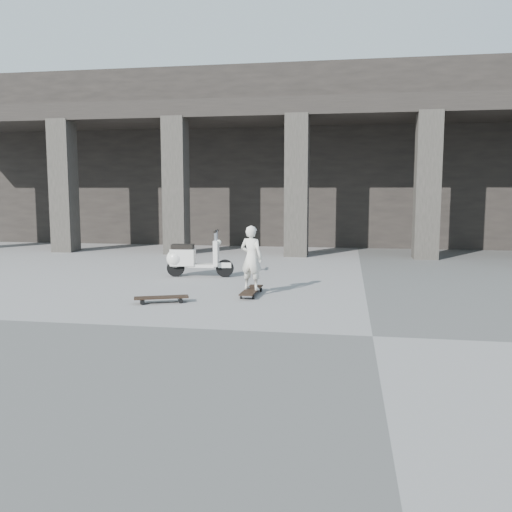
% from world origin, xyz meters
% --- Properties ---
extents(ground, '(90.00, 90.00, 0.00)m').
position_xyz_m(ground, '(0.00, 0.00, 0.00)').
color(ground, '#4E4E4C').
rests_on(ground, ground).
extents(colonnade, '(28.00, 8.82, 6.00)m').
position_xyz_m(colonnade, '(-0.00, 13.77, 3.03)').
color(colonnade, black).
rests_on(colonnade, ground).
extents(longboard, '(0.27, 1.05, 0.10)m').
position_xyz_m(longboard, '(-2.03, 2.48, 0.08)').
color(longboard, black).
rests_on(longboard, ground).
extents(skateboard_spare, '(0.92, 0.54, 0.11)m').
position_xyz_m(skateboard_spare, '(-3.40, 1.55, 0.08)').
color(skateboard_spare, black).
rests_on(skateboard_spare, ground).
extents(child, '(0.48, 0.39, 1.15)m').
position_xyz_m(child, '(-2.03, 2.48, 0.68)').
color(child, silver).
rests_on(child, longboard).
extents(scooter, '(1.47, 0.53, 1.03)m').
position_xyz_m(scooter, '(-3.75, 4.33, 0.41)').
color(scooter, black).
rests_on(scooter, ground).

